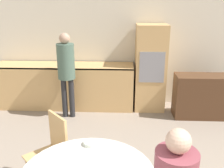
{
  "coord_description": "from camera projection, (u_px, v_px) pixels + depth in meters",
  "views": [
    {
      "loc": [
        0.08,
        -0.37,
        2.18
      ],
      "look_at": [
        -0.06,
        2.84,
        1.1
      ],
      "focal_mm": 40.0,
      "sensor_mm": 36.0,
      "label": 1
    }
  ],
  "objects": [
    {
      "name": "person_standing",
      "position": [
        66.0,
        66.0,
        4.62
      ],
      "size": [
        0.32,
        0.32,
        1.63
      ],
      "color": "#262628",
      "rests_on": "ground_plane"
    },
    {
      "name": "sideboard",
      "position": [
        204.0,
        96.0,
        4.81
      ],
      "size": [
        1.13,
        0.45,
        0.84
      ],
      "color": "#51331E",
      "rests_on": "ground_plane"
    },
    {
      "name": "wall_back",
      "position": [
        119.0,
        44.0,
        5.28
      ],
      "size": [
        6.86,
        0.05,
        2.6
      ],
      "color": "silver",
      "rests_on": "ground_plane"
    },
    {
      "name": "kitchen_counter",
      "position": [
        65.0,
        85.0,
        5.27
      ],
      "size": [
        2.87,
        0.6,
        0.92
      ],
      "color": "tan",
      "rests_on": "ground_plane"
    },
    {
      "name": "chair_far_left",
      "position": [
        52.0,
        149.0,
        2.91
      ],
      "size": [
        0.57,
        0.57,
        0.94
      ],
      "rotation": [
        0.0,
        0.0,
        5.46
      ],
      "color": "tan",
      "rests_on": "ground_plane"
    },
    {
      "name": "oven_unit",
      "position": [
        150.0,
        68.0,
        5.07
      ],
      "size": [
        0.6,
        0.59,
        1.74
      ],
      "color": "tan",
      "rests_on": "ground_plane"
    },
    {
      "name": "bowl_near",
      "position": [
        90.0,
        143.0,
        2.59
      ],
      "size": [
        0.15,
        0.15,
        0.04
      ],
      "color": "silver",
      "rests_on": "dining_table"
    }
  ]
}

